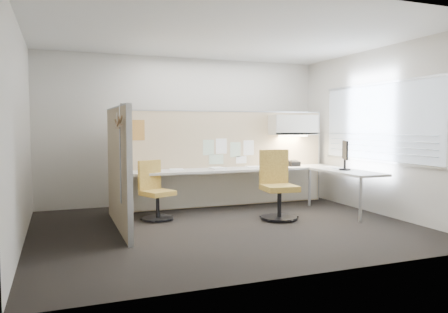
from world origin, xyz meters
name	(u,v)px	position (x,y,z in m)	size (l,w,h in m)	color
floor	(227,227)	(0.00, 0.00, -0.01)	(5.50, 4.50, 0.01)	black
ceiling	(227,34)	(0.00, 0.00, 2.80)	(5.50, 4.50, 0.01)	white
wall_back	(185,131)	(0.00, 2.25, 1.40)	(5.50, 0.02, 2.80)	beige
wall_front	(310,135)	(0.00, -2.25, 1.40)	(5.50, 0.02, 2.80)	beige
wall_left	(20,133)	(-2.75, 0.00, 1.40)	(0.02, 4.50, 2.80)	beige
wall_right	(379,131)	(2.75, 0.00, 1.40)	(0.02, 4.50, 2.80)	beige
window_pane	(378,122)	(2.73, 0.00, 1.55)	(0.01, 2.80, 1.30)	#919DA8
partition_back	(223,159)	(0.55, 1.60, 0.88)	(4.10, 0.06, 1.75)	#CFB48F
partition_left	(118,168)	(-1.50, 0.50, 0.88)	(0.06, 2.20, 1.75)	#CFB48F
desk	(252,176)	(0.93, 1.13, 0.60)	(4.00, 2.07, 0.73)	beige
overhead_bin	(293,125)	(1.90, 1.39, 1.51)	(0.90, 0.36, 0.38)	beige
task_light_strip	(293,136)	(1.90, 1.39, 1.30)	(0.60, 0.06, 0.02)	#FFEABF
pinned_papers	(228,151)	(0.63, 1.57, 1.03)	(1.01, 0.00, 0.47)	#8CBF8C
poster	(136,130)	(-1.05, 1.57, 1.42)	(0.28, 0.00, 0.35)	#FD9F20
chair_left	(155,192)	(-0.89, 0.88, 0.43)	(0.57, 0.59, 0.93)	black
chair_right	(278,187)	(0.97, 0.23, 0.51)	(0.57, 0.59, 1.09)	black
monitor	(345,153)	(2.30, 0.30, 1.02)	(0.25, 0.44, 0.50)	black
phone	(293,163)	(1.85, 1.28, 0.78)	(0.22, 0.21, 0.12)	black
stapler	(282,165)	(1.61, 1.29, 0.76)	(0.14, 0.04, 0.05)	black
tape_dispenser	(294,165)	(1.87, 1.29, 0.76)	(0.10, 0.06, 0.06)	black
coat_hook	(119,131)	(-1.58, -0.30, 1.43)	(0.18, 0.42, 1.27)	silver
paper_stack_0	(146,171)	(-0.97, 1.21, 0.74)	(0.23, 0.30, 0.03)	white
paper_stack_1	(177,170)	(-0.41, 1.34, 0.74)	(0.23, 0.30, 0.02)	white
paper_stack_2	(217,168)	(0.29, 1.21, 0.75)	(0.23, 0.30, 0.03)	white
paper_stack_3	(253,167)	(1.05, 1.35, 0.74)	(0.23, 0.30, 0.02)	white
paper_stack_4	(267,166)	(1.30, 1.28, 0.74)	(0.23, 0.30, 0.02)	white
paper_stack_5	(333,167)	(2.34, 0.71, 0.74)	(0.23, 0.30, 0.02)	white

